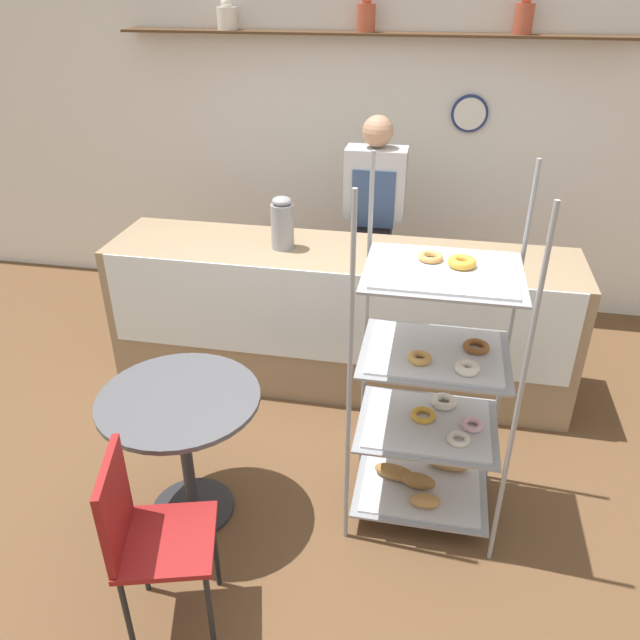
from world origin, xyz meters
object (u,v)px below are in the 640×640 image
person_worker (374,225)px  cafe_table (182,426)px  donut_tray_counter (474,259)px  pastry_rack (432,396)px  cafe_chair (143,529)px  coffee_carafe (282,223)px

person_worker → cafe_table: (-0.68, -1.98, -0.36)m
person_worker → donut_tray_counter: size_ratio=3.79×
pastry_rack → cafe_chair: 1.41m
cafe_table → cafe_chair: (0.09, -0.64, 0.00)m
person_worker → cafe_chair: size_ratio=1.86×
coffee_carafe → cafe_table: bearing=-97.5°
cafe_table → donut_tray_counter: donut_tray_counter is taller
person_worker → donut_tray_counter: (0.68, -0.63, 0.06)m
person_worker → cafe_table: bearing=-109.0°
donut_tray_counter → cafe_chair: bearing=-122.5°
cafe_chair → donut_tray_counter: 2.39m
pastry_rack → cafe_table: 1.21m
cafe_chair → pastry_rack: bearing=-66.1°
cafe_chair → donut_tray_counter: (1.26, 1.99, 0.42)m
person_worker → cafe_table: person_worker is taller
pastry_rack → person_worker: (-0.49, 1.71, 0.20)m
pastry_rack → person_worker: pastry_rack is taller
cafe_chair → person_worker: bearing=-28.6°
coffee_carafe → donut_tray_counter: bearing=0.3°
pastry_rack → donut_tray_counter: (0.19, 1.08, 0.26)m
coffee_carafe → pastry_rack: bearing=-47.3°
donut_tray_counter → cafe_table: bearing=-135.2°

